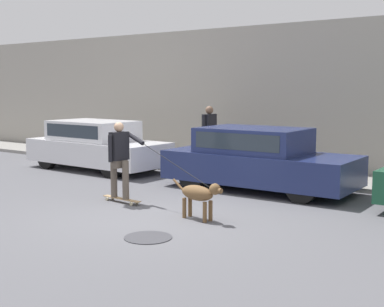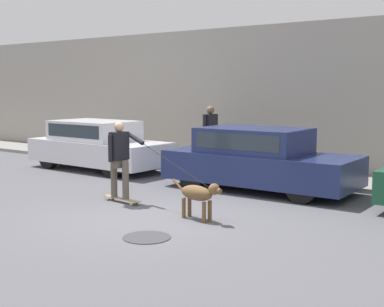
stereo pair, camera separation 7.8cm
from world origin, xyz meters
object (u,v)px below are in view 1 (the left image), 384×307
(parked_car_0, at_px, (96,146))
(dog, at_px, (199,194))
(skateboarder, at_px, (120,157))
(pedestrian_with_bag, at_px, (209,134))
(parked_car_1, at_px, (258,160))

(parked_car_0, xyz_separation_m, dog, (5.57, -2.98, -0.22))
(skateboarder, bearing_deg, pedestrian_with_bag, 106.76)
(parked_car_0, height_order, pedestrian_with_bag, pedestrian_with_bag)
(skateboarder, bearing_deg, dog, -1.28)
(parked_car_0, xyz_separation_m, pedestrian_with_bag, (2.60, 1.70, 0.35))
(dog, height_order, skateboarder, skateboarder)
(dog, bearing_deg, parked_car_1, 107.39)
(pedestrian_with_bag, bearing_deg, dog, 123.78)
(parked_car_0, bearing_deg, skateboarder, -36.48)
(dog, xyz_separation_m, skateboarder, (-2.08, 0.24, 0.46))
(parked_car_0, distance_m, parked_car_1, 5.06)
(parked_car_1, bearing_deg, dog, -81.47)
(parked_car_1, distance_m, dog, 3.03)
(skateboarder, relative_size, pedestrian_with_bag, 1.75)
(parked_car_1, relative_size, skateboarder, 1.47)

